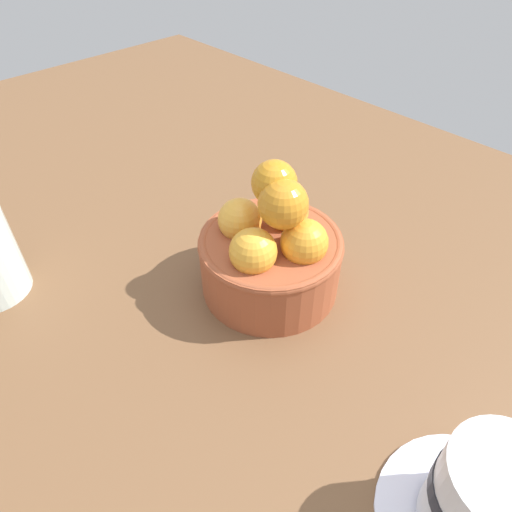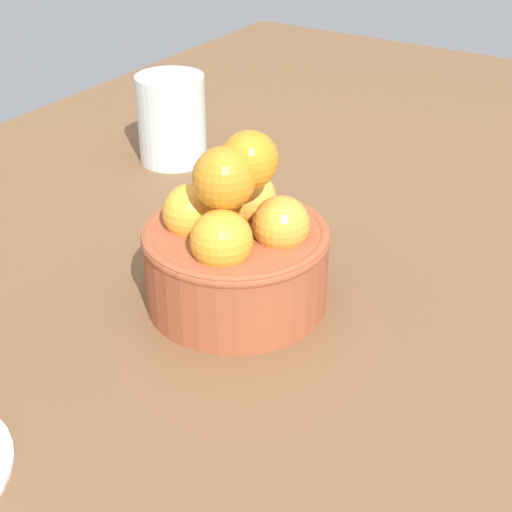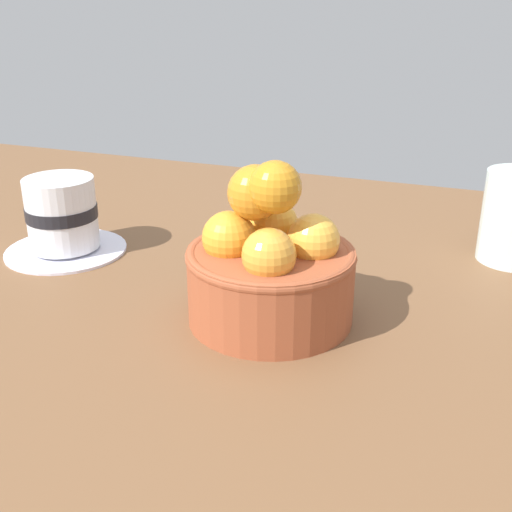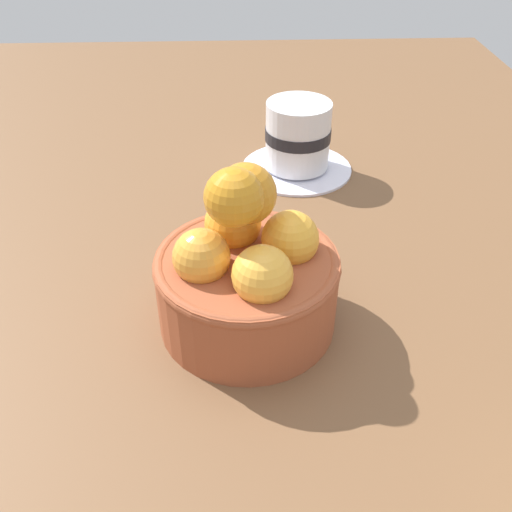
# 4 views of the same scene
# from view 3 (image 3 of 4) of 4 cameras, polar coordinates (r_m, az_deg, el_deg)

# --- Properties ---
(ground_plane) EXTENTS (1.52, 0.90, 0.04)m
(ground_plane) POSITION_cam_3_polar(r_m,az_deg,el_deg) (0.55, 1.26, -7.44)
(ground_plane) COLOR brown
(terracotta_bowl) EXTENTS (0.14, 0.14, 0.14)m
(terracotta_bowl) POSITION_cam_3_polar(r_m,az_deg,el_deg) (0.52, 1.25, -0.91)
(terracotta_bowl) COLOR #9E4C2D
(terracotta_bowl) RESTS_ON ground_plane
(coffee_cup) EXTENTS (0.13, 0.13, 0.08)m
(coffee_cup) POSITION_cam_3_polar(r_m,az_deg,el_deg) (0.70, -16.91, 3.17)
(coffee_cup) COLOR white
(coffee_cup) RESTS_ON ground_plane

